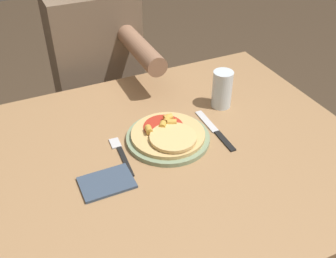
{
  "coord_description": "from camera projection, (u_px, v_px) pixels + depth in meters",
  "views": [
    {
      "loc": [
        -0.4,
        -0.78,
        1.48
      ],
      "look_at": [
        -0.02,
        0.05,
        0.8
      ],
      "focal_mm": 42.0,
      "sensor_mm": 36.0,
      "label": 1
    }
  ],
  "objects": [
    {
      "name": "dining_table",
      "position": [
        180.0,
        177.0,
        1.21
      ],
      "size": [
        1.05,
        0.92,
        0.76
      ],
      "color": "#9E754C",
      "rests_on": "ground_plane"
    },
    {
      "name": "plate",
      "position": [
        168.0,
        138.0,
        1.16
      ],
      "size": [
        0.25,
        0.25,
        0.01
      ],
      "color": "gray",
      "rests_on": "dining_table"
    },
    {
      "name": "fork",
      "position": [
        121.0,
        154.0,
        1.11
      ],
      "size": [
        0.03,
        0.18,
        0.0
      ],
      "color": "black",
      "rests_on": "dining_table"
    },
    {
      "name": "person_diner",
      "position": [
        98.0,
        68.0,
        1.63
      ],
      "size": [
        0.34,
        0.52,
        1.22
      ],
      "color": "#2D2D38",
      "rests_on": "ground_plane"
    },
    {
      "name": "napkin",
      "position": [
        107.0,
        183.0,
        1.02
      ],
      "size": [
        0.14,
        0.1,
        0.01
      ],
      "color": "#38475B",
      "rests_on": "dining_table"
    },
    {
      "name": "pizza",
      "position": [
        169.0,
        134.0,
        1.15
      ],
      "size": [
        0.22,
        0.22,
        0.04
      ],
      "color": "tan",
      "rests_on": "plate"
    },
    {
      "name": "knife",
      "position": [
        215.0,
        131.0,
        1.2
      ],
      "size": [
        0.02,
        0.22,
        0.0
      ],
      "color": "black",
      "rests_on": "dining_table"
    },
    {
      "name": "drinking_glass",
      "position": [
        222.0,
        89.0,
        1.28
      ],
      "size": [
        0.07,
        0.07,
        0.13
      ],
      "color": "silver",
      "rests_on": "dining_table"
    }
  ]
}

